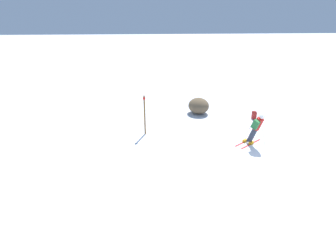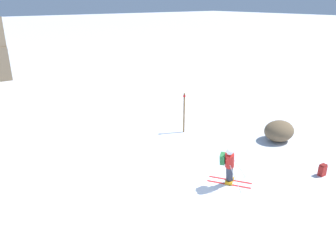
{
  "view_description": "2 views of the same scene",
  "coord_description": "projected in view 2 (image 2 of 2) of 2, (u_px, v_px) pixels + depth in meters",
  "views": [
    {
      "loc": [
        -10.03,
        5.84,
        5.72
      ],
      "look_at": [
        0.97,
        4.23,
        1.36
      ],
      "focal_mm": 28.0,
      "sensor_mm": 36.0,
      "label": 1
    },
    {
      "loc": [
        -7.34,
        -7.47,
        6.76
      ],
      "look_at": [
        1.51,
        4.08,
        1.12
      ],
      "focal_mm": 35.0,
      "sensor_mm": 36.0,
      "label": 2
    }
  ],
  "objects": [
    {
      "name": "spare_backpack",
      "position": [
        322.0,
        170.0,
        13.39
      ],
      "size": [
        0.31,
        0.24,
        0.5
      ],
      "rotation": [
        0.0,
        0.0,
        3.08
      ],
      "color": "#AD231E",
      "rests_on": "ground"
    },
    {
      "name": "ground_plane",
      "position": [
        203.0,
        195.0,
        12.14
      ],
      "size": [
        300.0,
        300.0,
        0.0
      ],
      "primitive_type": "plane",
      "color": "white"
    },
    {
      "name": "exposed_boulder_0",
      "position": [
        279.0,
        131.0,
        16.61
      ],
      "size": [
        1.62,
        1.38,
        1.05
      ],
      "primitive_type": "ellipsoid",
      "color": "brown",
      "rests_on": "ground"
    },
    {
      "name": "trail_marker",
      "position": [
        184.0,
        111.0,
        17.45
      ],
      "size": [
        0.13,
        0.13,
        2.19
      ],
      "color": "brown",
      "rests_on": "ground"
    },
    {
      "name": "skier",
      "position": [
        229.0,
        164.0,
        12.32
      ],
      "size": [
        1.56,
        1.68,
        1.78
      ],
      "rotation": [
        0.0,
        0.0,
        0.57
      ],
      "color": "red",
      "rests_on": "ground"
    }
  ]
}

